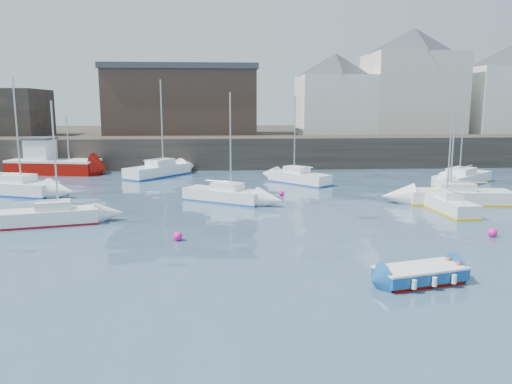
{
  "coord_description": "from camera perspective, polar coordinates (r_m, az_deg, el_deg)",
  "views": [
    {
      "loc": [
        -1.95,
        -14.39,
        6.13
      ],
      "look_at": [
        0.0,
        12.0,
        1.5
      ],
      "focal_mm": 35.0,
      "sensor_mm": 36.0,
      "label": 1
    }
  ],
  "objects": [
    {
      "name": "water",
      "position": [
        15.76,
        3.29,
        -12.98
      ],
      "size": [
        220.0,
        220.0,
        0.0
      ],
      "primitive_type": "plane",
      "color": "#2D4760",
      "rests_on": "ground"
    },
    {
      "name": "quay_wall",
      "position": [
        49.65,
        -1.96,
        4.57
      ],
      "size": [
        90.0,
        5.0,
        3.0
      ],
      "primitive_type": "cube",
      "color": "#28231E",
      "rests_on": "ground"
    },
    {
      "name": "land_strip",
      "position": [
        67.59,
        -2.57,
        5.9
      ],
      "size": [
        90.0,
        32.0,
        2.8
      ],
      "primitive_type": "cube",
      "color": "#28231E",
      "rests_on": "ground"
    },
    {
      "name": "bldg_east_a",
      "position": [
        60.57,
        17.42,
        12.02
      ],
      "size": [
        13.36,
        13.36,
        11.8
      ],
      "color": "beige",
      "rests_on": "land_strip"
    },
    {
      "name": "bldg_east_b",
      "position": [
        64.9,
        26.77,
        10.42
      ],
      "size": [
        11.88,
        11.88,
        9.95
      ],
      "color": "white",
      "rests_on": "land_strip"
    },
    {
      "name": "bldg_east_d",
      "position": [
        57.38,
        8.99,
        11.04
      ],
      "size": [
        11.14,
        11.14,
        8.95
      ],
      "color": "white",
      "rests_on": "land_strip"
    },
    {
      "name": "warehouse",
      "position": [
        57.54,
        -8.39,
        10.31
      ],
      "size": [
        16.4,
        10.4,
        7.6
      ],
      "color": "#3D2D26",
      "rests_on": "land_strip"
    },
    {
      "name": "blue_dinghy",
      "position": [
        18.48,
        18.26,
        -8.87
      ],
      "size": [
        3.39,
        2.09,
        0.6
      ],
      "color": "#8A0A03",
      "rests_on": "ground"
    },
    {
      "name": "fishing_boat",
      "position": [
        48.65,
        -22.39,
        3.14
      ],
      "size": [
        8.32,
        4.46,
        5.23
      ],
      "color": "#8A0A03",
      "rests_on": "ground"
    },
    {
      "name": "sailboat_a",
      "position": [
        28.0,
        -22.52,
        -2.56
      ],
      "size": [
        5.11,
        2.65,
        6.34
      ],
      "color": "white",
      "rests_on": "ground"
    },
    {
      "name": "sailboat_b",
      "position": [
        32.1,
        -3.65,
        -0.29
      ],
      "size": [
        5.46,
        4.3,
        6.9
      ],
      "color": "white",
      "rests_on": "ground"
    },
    {
      "name": "sailboat_c",
      "position": [
        30.9,
        21.26,
        -1.36
      ],
      "size": [
        1.57,
        4.46,
        5.81
      ],
      "color": "white",
      "rests_on": "ground"
    },
    {
      "name": "sailboat_d",
      "position": [
        33.78,
        22.18,
        -0.44
      ],
      "size": [
        6.48,
        2.87,
        7.99
      ],
      "color": "white",
      "rests_on": "ground"
    },
    {
      "name": "sailboat_e",
      "position": [
        38.17,
        -25.85,
        0.47
      ],
      "size": [
        6.49,
        4.06,
        7.96
      ],
      "color": "white",
      "rests_on": "ground"
    },
    {
      "name": "sailboat_f",
      "position": [
        39.55,
        4.91,
        1.68
      ],
      "size": [
        4.73,
        5.08,
        6.85
      ],
      "color": "white",
      "rests_on": "ground"
    },
    {
      "name": "sailboat_g",
      "position": [
        42.41,
        22.52,
        1.49
      ],
      "size": [
        6.28,
        5.83,
        8.23
      ],
      "color": "white",
      "rests_on": "ground"
    },
    {
      "name": "sailboat_h",
      "position": [
        44.1,
        -11.1,
        2.46
      ],
      "size": [
        5.55,
        6.33,
        8.26
      ],
      "color": "white",
      "rests_on": "ground"
    },
    {
      "name": "buoy_near",
      "position": [
        23.24,
        -8.91,
        -5.49
      ],
      "size": [
        0.43,
        0.43,
        0.43
      ],
      "primitive_type": "sphere",
      "color": "#FF139D",
      "rests_on": "ground"
    },
    {
      "name": "buoy_mid",
      "position": [
        26.11,
        25.39,
        -4.64
      ],
      "size": [
        0.43,
        0.43,
        0.43
      ],
      "primitive_type": "sphere",
      "color": "#FF139D",
      "rests_on": "ground"
    },
    {
      "name": "buoy_far",
      "position": [
        34.16,
        2.94,
        -0.43
      ],
      "size": [
        0.37,
        0.37,
        0.37
      ],
      "primitive_type": "sphere",
      "color": "#FF139D",
      "rests_on": "ground"
    }
  ]
}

